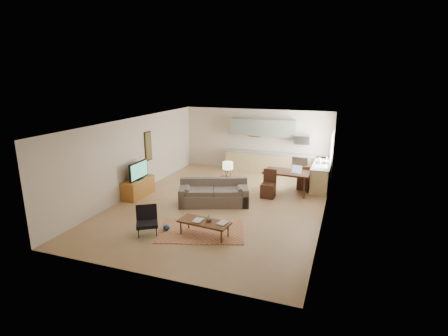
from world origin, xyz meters
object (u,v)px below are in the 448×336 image
at_px(coffee_table, 204,228).
at_px(dining_table, 286,182).
at_px(sofa, 214,193).
at_px(armchair, 147,221).
at_px(console_table, 228,188).
at_px(tv_credenza, 138,188).

distance_m(coffee_table, dining_table, 4.42).
xyz_separation_m(sofa, dining_table, (2.03, 1.94, -0.00)).
height_order(sofa, armchair, sofa).
bearing_deg(console_table, dining_table, 40.24).
bearing_deg(tv_credenza, armchair, -52.76).
distance_m(sofa, tv_credenza, 2.77).
height_order(tv_credenza, console_table, console_table).
bearing_deg(dining_table, console_table, -144.05).
bearing_deg(coffee_table, console_table, 103.60).
bearing_deg(console_table, armchair, -100.54).
bearing_deg(coffee_table, sofa, 111.43).
xyz_separation_m(coffee_table, dining_table, (1.43, 4.18, 0.20)).
distance_m(sofa, console_table, 0.79).
xyz_separation_m(sofa, armchair, (-0.86, -2.65, -0.04)).
bearing_deg(coffee_table, tv_credenza, 154.51).
height_order(coffee_table, dining_table, dining_table).
distance_m(armchair, tv_credenza, 3.14).
xyz_separation_m(coffee_table, console_table, (-0.39, 3.00, 0.15)).
relative_size(sofa, coffee_table, 1.69).
xyz_separation_m(sofa, coffee_table, (0.61, -2.24, -0.20)).
bearing_deg(sofa, dining_table, 22.67).
relative_size(coffee_table, dining_table, 0.86).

